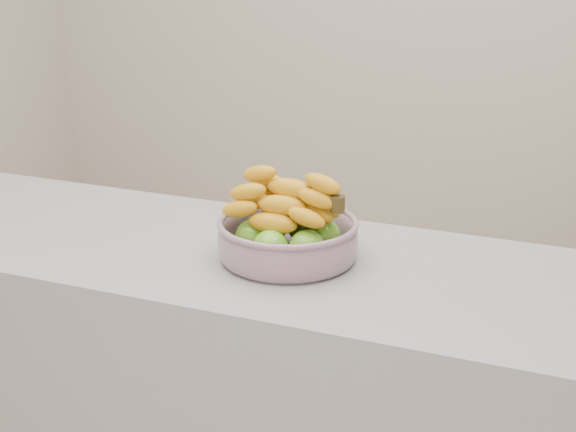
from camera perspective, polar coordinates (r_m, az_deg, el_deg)
name	(u,v)px	position (r m, az deg, el deg)	size (l,w,h in m)	color
counter	(233,418)	(2.04, -3.94, -14.17)	(2.00, 0.60, 0.90)	#96979E
fruit_bowl	(288,234)	(1.75, -0.01, -1.27)	(0.31, 0.31, 0.19)	#9EA8BE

